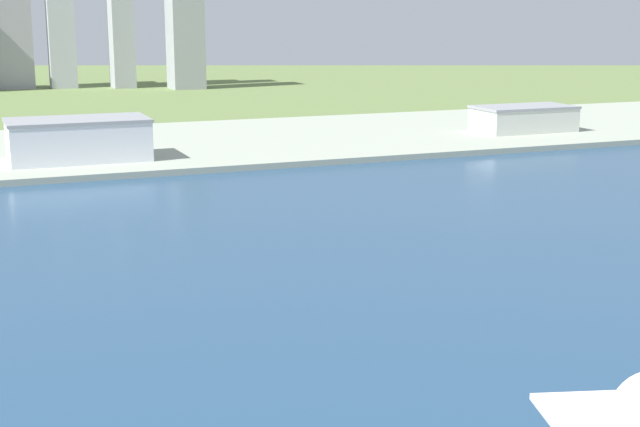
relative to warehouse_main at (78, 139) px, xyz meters
The scene contains 5 objects.
ground_plane 154.80m from the warehouse_main, 87.56° to the right, with size 2400.00×2400.00×0.00m, color #607640.
water_bay 214.66m from the warehouse_main, 88.24° to the right, with size 840.00×360.00×0.15m, color navy.
industrial_pier 37.44m from the warehouse_main, 79.57° to the left, with size 840.00×140.00×2.50m, color #9BA492.
warehouse_main is the anchor object (origin of this frame).
warehouse_annex 206.51m from the warehouse_main, ahead, with size 46.30×25.39×11.93m.
Camera 1 is at (-51.96, 96.17, 58.39)m, focal length 52.05 mm.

